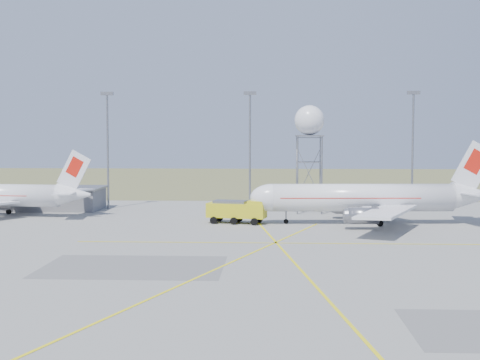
{
  "coord_description": "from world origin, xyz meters",
  "views": [
    {
      "loc": [
        -6.32,
        -50.05,
        13.25
      ],
      "look_at": [
        -10.52,
        40.0,
        6.94
      ],
      "focal_mm": 50.0,
      "sensor_mm": 36.0,
      "label": 1
    }
  ],
  "objects": [
    {
      "name": "ground",
      "position": [
        0.0,
        0.0,
        0.0
      ],
      "size": [
        400.0,
        400.0,
        0.0
      ],
      "primitive_type": "plane",
      "color": "#A1A19B",
      "rests_on": "ground"
    },
    {
      "name": "grass_strip",
      "position": [
        0.0,
        140.0,
        0.01
      ],
      "size": [
        400.0,
        120.0,
        0.03
      ],
      "primitive_type": "cube",
      "color": "brown",
      "rests_on": "ground"
    },
    {
      "name": "building_grey",
      "position": [
        -45.0,
        64.0,
        1.97
      ],
      "size": [
        19.0,
        10.0,
        3.9
      ],
      "color": "slate",
      "rests_on": "ground"
    },
    {
      "name": "mast_a",
      "position": [
        -35.0,
        66.0,
        12.07
      ],
      "size": [
        2.2,
        0.5,
        20.5
      ],
      "color": "gray",
      "rests_on": "ground"
    },
    {
      "name": "mast_b",
      "position": [
        -10.0,
        66.0,
        12.07
      ],
      "size": [
        2.2,
        0.5,
        20.5
      ],
      "color": "gray",
      "rests_on": "ground"
    },
    {
      "name": "mast_c",
      "position": [
        18.0,
        66.0,
        12.07
      ],
      "size": [
        2.2,
        0.5,
        20.5
      ],
      "color": "gray",
      "rests_on": "ground"
    },
    {
      "name": "airliner_main",
      "position": [
        7.66,
        47.99,
        3.75
      ],
      "size": [
        35.99,
        34.94,
        12.24
      ],
      "rotation": [
        0.0,
        0.0,
        3.2
      ],
      "color": "white",
      "rests_on": "ground"
    },
    {
      "name": "radar_tower",
      "position": [
        0.0,
        61.11,
        10.04
      ],
      "size": [
        4.94,
        4.94,
        17.89
      ],
      "color": "gray",
      "rests_on": "ground"
    },
    {
      "name": "fire_truck",
      "position": [
        -11.15,
        47.6,
        1.66
      ],
      "size": [
        9.06,
        4.89,
        3.46
      ],
      "rotation": [
        0.0,
        0.0,
        -0.21
      ],
      "color": "gold",
      "rests_on": "ground"
    }
  ]
}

